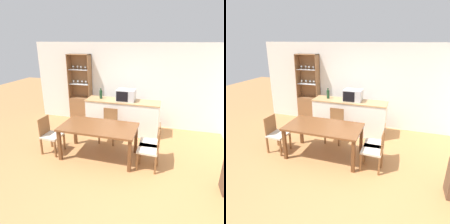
# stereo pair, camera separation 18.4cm
# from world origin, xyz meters

# --- Properties ---
(ground_plane) EXTENTS (18.00, 18.00, 0.00)m
(ground_plane) POSITION_xyz_m (0.00, 0.00, 0.00)
(ground_plane) COLOR #B27A47
(wall_back) EXTENTS (6.80, 0.06, 2.55)m
(wall_back) POSITION_xyz_m (0.00, 2.63, 1.27)
(wall_back) COLOR white
(wall_back) RESTS_ON ground_plane
(kitchen_counter) EXTENTS (2.13, 0.58, 0.98)m
(kitchen_counter) POSITION_xyz_m (-0.29, 1.93, 0.49)
(kitchen_counter) COLOR white
(kitchen_counter) RESTS_ON ground_plane
(display_cabinet) EXTENTS (0.72, 0.32, 2.20)m
(display_cabinet) POSITION_xyz_m (-1.83, 2.45, 0.63)
(display_cabinet) COLOR brown
(display_cabinet) RESTS_ON ground_plane
(dining_table) EXTENTS (1.73, 0.91, 0.77)m
(dining_table) POSITION_xyz_m (-0.51, 0.49, 0.69)
(dining_table) COLOR brown
(dining_table) RESTS_ON ground_plane
(dining_chair_side_left_near) EXTENTS (0.45, 0.45, 0.89)m
(dining_chair_side_left_near) POSITION_xyz_m (-1.70, 0.36, 0.45)
(dining_chair_side_left_near) COLOR beige
(dining_chair_side_left_near) RESTS_ON ground_plane
(dining_chair_side_right_far) EXTENTS (0.45, 0.45, 0.89)m
(dining_chair_side_right_far) POSITION_xyz_m (0.68, 0.63, 0.45)
(dining_chair_side_right_far) COLOR beige
(dining_chair_side_right_far) RESTS_ON ground_plane
(dining_chair_side_right_near) EXTENTS (0.44, 0.44, 0.89)m
(dining_chair_side_right_near) POSITION_xyz_m (0.68, 0.36, 0.45)
(dining_chair_side_right_near) COLOR beige
(dining_chair_side_right_near) RESTS_ON ground_plane
(dining_chair_head_far) EXTENTS (0.43, 0.43, 0.89)m
(dining_chair_head_far) POSITION_xyz_m (-0.51, 1.28, 0.45)
(dining_chair_head_far) COLOR beige
(dining_chair_head_far) RESTS_ON ground_plane
(microwave) EXTENTS (0.51, 0.40, 0.32)m
(microwave) POSITION_xyz_m (-0.20, 1.96, 1.14)
(microwave) COLOR #B7BABF
(microwave) RESTS_ON kitchen_counter
(wine_bottle) EXTENTS (0.08, 0.08, 0.31)m
(wine_bottle) POSITION_xyz_m (-0.95, 1.96, 1.11)
(wine_bottle) COLOR #193D23
(wine_bottle) RESTS_ON kitchen_counter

